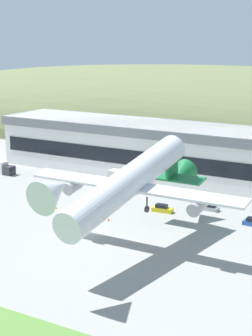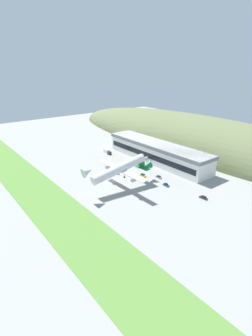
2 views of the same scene
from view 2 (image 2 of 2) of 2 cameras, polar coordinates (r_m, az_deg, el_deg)
ground_plane at (r=163.83m, az=-2.67°, el=-2.79°), size 448.22×448.22×0.00m
grass_strip_foreground at (r=145.81m, az=-16.83°, el=-6.99°), size 403.40×25.78×0.08m
hill_backdrop at (r=243.68m, az=15.67°, el=4.65°), size 359.16×82.61×52.55m
terminal_building at (r=195.95m, az=6.78°, el=3.69°), size 90.78×19.29×13.96m
jetway_0 at (r=187.55m, az=3.14°, el=1.73°), size 3.38×11.73×5.43m
cargo_airplane at (r=149.74m, az=-1.23°, el=-0.16°), size 40.98×47.97×12.86m
service_car_0 at (r=158.45m, az=8.70°, el=-3.66°), size 4.07×2.08×1.52m
service_car_1 at (r=148.27m, az=16.49°, el=-6.19°), size 4.60×1.96×1.55m
service_car_2 at (r=168.83m, az=7.08°, el=-1.95°), size 4.49×2.01×1.45m
service_car_3 at (r=170.23m, az=3.70°, el=-1.60°), size 4.56×2.10×1.63m
fuel_truck at (r=214.05m, az=-4.10°, el=3.55°), size 8.29×2.71×3.37m
traffic_cone_0 at (r=168.90m, az=-0.54°, el=-1.89°), size 0.52×0.52×0.58m
traffic_cone_1 at (r=179.99m, az=-3.00°, el=-0.40°), size 0.52×0.52×0.58m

